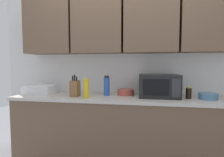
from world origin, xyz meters
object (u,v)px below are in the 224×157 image
at_px(microwave, 159,86).
at_px(bowl_ceramic_small, 126,92).
at_px(bowl_mixing_large, 208,96).
at_px(dish_rack, 40,90).
at_px(bottle_yellow_mustard, 86,88).
at_px(bottle_soy_dark, 189,93).
at_px(bottle_blue_cleaner, 107,86).
at_px(knife_block, 75,88).

bearing_deg(microwave, bowl_ceramic_small, 169.09).
bearing_deg(bowl_mixing_large, dish_rack, 179.54).
distance_m(dish_rack, bottle_yellow_mustard, 0.74).
bearing_deg(bottle_soy_dark, bottle_blue_cleaner, 177.10).
relative_size(dish_rack, bowl_mixing_large, 1.79).
bearing_deg(bottle_blue_cleaner, dish_rack, -178.05).
xyz_separation_m(knife_block, bowl_ceramic_small, (0.62, 0.21, -0.07)).
height_order(microwave, bowl_ceramic_small, microwave).
xyz_separation_m(dish_rack, bottle_soy_dark, (1.92, -0.02, 0.00)).
height_order(bottle_soy_dark, bowl_mixing_large, bottle_soy_dark).
xyz_separation_m(bottle_blue_cleaner, bowl_ceramic_small, (0.24, 0.07, -0.09)).
height_order(bottle_soy_dark, bottle_yellow_mustard, bottle_yellow_mustard).
distance_m(microwave, knife_block, 1.04).
distance_m(bottle_soy_dark, bowl_ceramic_small, 0.77).
xyz_separation_m(knife_block, bowl_mixing_large, (1.59, 0.09, -0.07)).
height_order(dish_rack, knife_block, knife_block).
bearing_deg(microwave, bottle_yellow_mustard, -165.99).
xyz_separation_m(bottle_yellow_mustard, bowl_ceramic_small, (0.44, 0.30, -0.08)).
bearing_deg(bottle_yellow_mustard, bottle_blue_cleaner, 47.46).
relative_size(microwave, knife_block, 1.75).
distance_m(bottle_blue_cleaner, bottle_soy_dark, 1.00).
distance_m(dish_rack, bottle_blue_cleaner, 0.92).
relative_size(microwave, bottle_soy_dark, 3.41).
relative_size(microwave, dish_rack, 1.26).
distance_m(bottle_blue_cleaner, bowl_mixing_large, 1.22).
relative_size(knife_block, bottle_blue_cleaner, 1.07).
bearing_deg(bottle_yellow_mustard, microwave, 14.01).
xyz_separation_m(bottle_blue_cleaner, bowl_mixing_large, (1.21, -0.05, -0.09)).
height_order(knife_block, bottle_soy_dark, knife_block).
xyz_separation_m(microwave, bowl_mixing_large, (0.55, -0.04, -0.11)).
bearing_deg(dish_rack, bottle_soy_dark, -0.57).
distance_m(knife_block, bottle_blue_cleaner, 0.40).
bearing_deg(bowl_ceramic_small, dish_rack, -174.83).
bearing_deg(dish_rack, bowl_mixing_large, -0.46).
bearing_deg(bowl_ceramic_small, bottle_yellow_mustard, -146.24).
relative_size(bottle_blue_cleaner, bottle_soy_dark, 1.82).
xyz_separation_m(microwave, bowl_ceramic_small, (-0.42, 0.08, -0.10)).
height_order(knife_block, bottle_yellow_mustard, knife_block).
bearing_deg(knife_block, bowl_ceramic_small, 19.23).
relative_size(bottle_yellow_mustard, bowl_ceramic_small, 1.12).
distance_m(bowl_ceramic_small, bowl_mixing_large, 0.98).
bearing_deg(bottle_soy_dark, bottle_yellow_mustard, -171.83).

